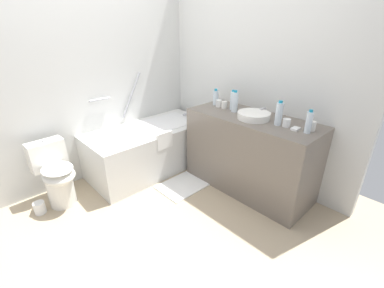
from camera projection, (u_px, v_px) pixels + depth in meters
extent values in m
plane|color=tan|center=(152.00, 216.00, 2.62)|extent=(3.90, 3.90, 0.00)
cube|color=silver|center=(80.00, 73.00, 2.91)|extent=(3.30, 0.10, 2.55)
cube|color=silver|center=(250.00, 72.00, 3.02)|extent=(0.10, 2.79, 2.55)
cube|color=silver|center=(151.00, 148.00, 3.41)|extent=(1.61, 0.75, 0.58)
cube|color=white|center=(149.00, 131.00, 3.30)|extent=(1.32, 0.54, 0.09)
cylinder|color=#A8A8AE|center=(185.00, 114.00, 3.66)|extent=(0.09, 0.03, 0.03)
cylinder|color=#A8A8AE|center=(131.00, 95.00, 3.36)|extent=(0.33, 0.03, 0.56)
cylinder|color=#A8A8AE|center=(100.00, 99.00, 3.08)|extent=(0.26, 0.03, 0.03)
cube|color=white|center=(165.00, 140.00, 3.04)|extent=(0.22, 0.03, 0.20)
cylinder|color=white|center=(61.00, 189.00, 2.73)|extent=(0.27, 0.27, 0.38)
ellipsoid|color=white|center=(59.00, 175.00, 2.63)|extent=(0.32, 0.40, 0.13)
ellipsoid|color=white|center=(57.00, 169.00, 2.59)|extent=(0.31, 0.38, 0.02)
cube|color=white|center=(47.00, 155.00, 2.71)|extent=(0.36, 0.17, 0.30)
cylinder|color=#B2B2B7|center=(43.00, 141.00, 2.64)|extent=(0.03, 0.03, 0.01)
cube|color=#6B6056|center=(249.00, 154.00, 2.93)|extent=(0.61, 1.45, 0.88)
cylinder|color=white|center=(254.00, 116.00, 2.68)|extent=(0.34, 0.34, 0.07)
cylinder|color=silver|center=(265.00, 111.00, 2.81)|extent=(0.02, 0.02, 0.08)
cylinder|color=silver|center=(263.00, 108.00, 2.77)|extent=(0.09, 0.02, 0.02)
cylinder|color=silver|center=(269.00, 114.00, 2.78)|extent=(0.03, 0.03, 0.04)
cylinder|color=silver|center=(260.00, 112.00, 2.86)|extent=(0.03, 0.03, 0.04)
cylinder|color=silver|center=(233.00, 101.00, 2.95)|extent=(0.06, 0.06, 0.21)
cylinder|color=teal|center=(233.00, 91.00, 2.91)|extent=(0.03, 0.03, 0.02)
cylinder|color=silver|center=(235.00, 102.00, 2.87)|extent=(0.07, 0.07, 0.22)
cylinder|color=teal|center=(236.00, 91.00, 2.82)|extent=(0.04, 0.04, 0.02)
cylinder|color=silver|center=(279.00, 114.00, 2.49)|extent=(0.07, 0.07, 0.22)
cylinder|color=teal|center=(281.00, 102.00, 2.43)|extent=(0.04, 0.04, 0.02)
cylinder|color=silver|center=(309.00, 123.00, 2.30)|extent=(0.06, 0.06, 0.20)
cylinder|color=teal|center=(311.00, 111.00, 2.25)|extent=(0.03, 0.03, 0.02)
cylinder|color=silver|center=(216.00, 98.00, 3.14)|extent=(0.07, 0.07, 0.18)
cylinder|color=teal|center=(216.00, 90.00, 3.10)|extent=(0.04, 0.04, 0.02)
cylinder|color=white|center=(219.00, 103.00, 3.08)|extent=(0.07, 0.07, 0.08)
cylinder|color=white|center=(224.00, 105.00, 3.02)|extent=(0.06, 0.06, 0.08)
cylinder|color=white|center=(287.00, 123.00, 2.47)|extent=(0.07, 0.07, 0.08)
cylinder|color=white|center=(312.00, 126.00, 2.37)|extent=(0.06, 0.06, 0.09)
cube|color=white|center=(295.00, 129.00, 2.40)|extent=(0.09, 0.06, 0.02)
cube|color=white|center=(186.00, 184.00, 3.15)|extent=(0.68, 0.43, 0.01)
cylinder|color=white|center=(40.00, 208.00, 2.64)|extent=(0.11, 0.11, 0.13)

